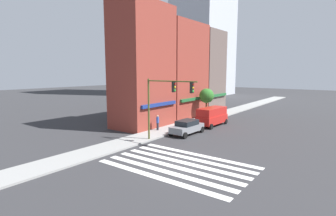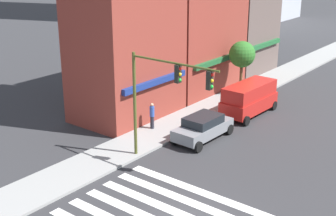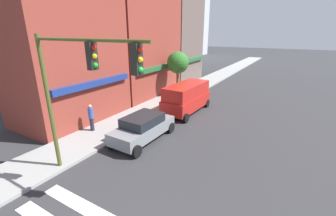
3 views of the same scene
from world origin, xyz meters
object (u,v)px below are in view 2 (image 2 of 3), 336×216
(traffic_signal, at_px, (163,88))
(street_tree, at_px, (242,55))
(pedestrian_blue_shirt, at_px, (152,115))
(van_red, at_px, (249,98))
(sedan_grey, at_px, (203,127))

(traffic_signal, bearing_deg, street_tree, 12.67)
(pedestrian_blue_shirt, bearing_deg, van_red, 39.19)
(sedan_grey, height_order, pedestrian_blue_shirt, pedestrian_blue_shirt)
(sedan_grey, relative_size, van_red, 0.88)
(van_red, height_order, street_tree, street_tree)
(sedan_grey, distance_m, street_tree, 10.32)
(traffic_signal, xyz_separation_m, sedan_grey, (4.47, 0.36, -3.71))
(sedan_grey, xyz_separation_m, street_tree, (9.59, 2.80, 2.58))
(sedan_grey, relative_size, pedestrian_blue_shirt, 2.51)
(traffic_signal, height_order, pedestrian_blue_shirt, traffic_signal)
(van_red, distance_m, street_tree, 5.08)
(sedan_grey, height_order, street_tree, street_tree)
(pedestrian_blue_shirt, bearing_deg, traffic_signal, -66.45)
(street_tree, bearing_deg, pedestrian_blue_shirt, 176.00)
(sedan_grey, distance_m, van_red, 5.95)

